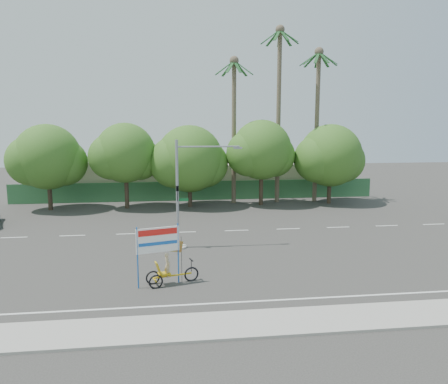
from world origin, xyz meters
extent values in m
plane|color=#33302D|center=(0.00, 0.00, 0.00)|extent=(120.00, 120.00, 0.00)
cube|color=gray|center=(0.00, -7.50, 0.06)|extent=(50.00, 2.40, 0.12)
cube|color=#336B3D|center=(0.00, 21.50, 1.00)|extent=(38.00, 0.08, 2.00)
cube|color=beige|center=(-10.00, 26.00, 2.00)|extent=(12.00, 8.00, 4.00)
cube|color=beige|center=(8.00, 26.00, 1.80)|extent=(14.00, 8.00, 3.60)
cylinder|color=#473828|center=(-14.00, 18.00, 1.76)|extent=(0.40, 0.40, 3.52)
sphere|color=#2D5719|center=(-14.00, 18.00, 4.96)|extent=(6.00, 6.00, 6.00)
sphere|color=#2D5719|center=(-12.65, 18.30, 4.40)|extent=(4.32, 4.32, 4.32)
sphere|color=#2D5719|center=(-15.35, 17.75, 4.64)|extent=(4.56, 4.56, 4.56)
cylinder|color=#473828|center=(-7.00, 18.00, 1.87)|extent=(0.40, 0.40, 3.74)
sphere|color=#2D5719|center=(-7.00, 18.00, 5.27)|extent=(5.60, 5.60, 5.60)
sphere|color=#2D5719|center=(-5.74, 18.30, 4.68)|extent=(4.03, 4.03, 4.03)
sphere|color=#2D5719|center=(-8.26, 17.75, 4.93)|extent=(4.26, 4.26, 4.26)
cylinder|color=#473828|center=(-1.00, 18.00, 1.65)|extent=(0.40, 0.40, 3.30)
sphere|color=#2D5719|center=(-1.00, 18.00, 4.65)|extent=(6.40, 6.40, 6.40)
sphere|color=#2D5719|center=(0.44, 18.30, 4.12)|extent=(4.61, 4.61, 4.61)
sphere|color=#2D5719|center=(-2.44, 17.75, 4.35)|extent=(4.86, 4.86, 4.86)
cylinder|color=#473828|center=(6.00, 18.00, 1.94)|extent=(0.40, 0.40, 3.87)
sphere|color=#2D5719|center=(6.00, 18.00, 5.46)|extent=(5.80, 5.80, 5.80)
sphere|color=#2D5719|center=(7.30, 18.30, 4.84)|extent=(4.18, 4.18, 4.18)
sphere|color=#2D5719|center=(4.70, 17.75, 5.10)|extent=(4.41, 4.41, 4.41)
cylinder|color=#473828|center=(13.00, 18.00, 1.72)|extent=(0.40, 0.40, 3.43)
sphere|color=#2D5719|center=(13.00, 18.00, 4.84)|extent=(6.20, 6.20, 6.20)
sphere|color=#2D5719|center=(14.39, 18.30, 4.29)|extent=(4.46, 4.46, 4.46)
sphere|color=#2D5719|center=(11.61, 17.75, 4.52)|extent=(4.71, 4.71, 4.71)
cylinder|color=#70604C|center=(8.00, 19.50, 8.50)|extent=(0.44, 0.44, 17.00)
sphere|color=#70604C|center=(8.00, 19.50, 17.00)|extent=(0.90, 0.90, 0.90)
cube|color=#1C4C21|center=(8.94, 19.50, 16.34)|extent=(1.91, 0.28, 1.36)
cube|color=#1C4C21|center=(8.72, 20.11, 16.34)|extent=(1.65, 1.44, 1.36)
cube|color=#1C4C21|center=(8.16, 20.43, 16.34)|extent=(0.61, 1.93, 1.36)
cube|color=#1C4C21|center=(7.53, 20.32, 16.34)|extent=(1.20, 1.80, 1.36)
cube|color=#1C4C21|center=(7.11, 19.82, 16.34)|extent=(1.89, 0.92, 1.36)
cube|color=#1C4C21|center=(7.11, 19.18, 16.34)|extent=(1.89, 0.92, 1.36)
cube|color=#1C4C21|center=(7.53, 18.68, 16.34)|extent=(1.20, 1.80, 1.36)
cube|color=#1C4C21|center=(8.16, 18.57, 16.34)|extent=(0.61, 1.93, 1.36)
cube|color=#1C4C21|center=(8.72, 18.89, 16.34)|extent=(1.65, 1.44, 1.36)
cylinder|color=#70604C|center=(12.00, 19.50, 7.50)|extent=(0.44, 0.44, 15.00)
sphere|color=#70604C|center=(12.00, 19.50, 15.00)|extent=(0.90, 0.90, 0.90)
cube|color=#1C4C21|center=(12.94, 19.50, 14.34)|extent=(1.91, 0.28, 1.36)
cube|color=#1C4C21|center=(12.72, 20.11, 14.34)|extent=(1.65, 1.44, 1.36)
cube|color=#1C4C21|center=(12.16, 20.43, 14.34)|extent=(0.61, 1.93, 1.36)
cube|color=#1C4C21|center=(11.53, 20.32, 14.34)|extent=(1.20, 1.80, 1.36)
cube|color=#1C4C21|center=(11.11, 19.82, 14.34)|extent=(1.89, 0.92, 1.36)
cube|color=#1C4C21|center=(11.11, 19.18, 14.34)|extent=(1.89, 0.92, 1.36)
cube|color=#1C4C21|center=(11.53, 18.68, 14.34)|extent=(1.20, 1.80, 1.36)
cube|color=#1C4C21|center=(12.16, 18.57, 14.34)|extent=(0.61, 1.93, 1.36)
cube|color=#1C4C21|center=(12.72, 18.89, 14.34)|extent=(1.65, 1.44, 1.36)
cylinder|color=#70604C|center=(3.50, 19.50, 7.00)|extent=(0.44, 0.44, 14.00)
sphere|color=#70604C|center=(3.50, 19.50, 14.00)|extent=(0.90, 0.90, 0.90)
cube|color=#1C4C21|center=(4.44, 19.50, 13.34)|extent=(1.91, 0.28, 1.36)
cube|color=#1C4C21|center=(4.22, 20.11, 13.34)|extent=(1.65, 1.44, 1.36)
cube|color=#1C4C21|center=(3.66, 20.43, 13.34)|extent=(0.61, 1.93, 1.36)
cube|color=#1C4C21|center=(3.03, 20.32, 13.34)|extent=(1.20, 1.80, 1.36)
cube|color=#1C4C21|center=(2.61, 19.82, 13.34)|extent=(1.89, 0.92, 1.36)
cube|color=#1C4C21|center=(2.61, 19.18, 13.34)|extent=(1.89, 0.92, 1.36)
cube|color=#1C4C21|center=(3.03, 18.68, 13.34)|extent=(1.20, 1.80, 1.36)
cube|color=#1C4C21|center=(3.66, 18.57, 13.34)|extent=(0.61, 1.93, 1.36)
cube|color=#1C4C21|center=(4.22, 18.89, 13.34)|extent=(1.65, 1.44, 1.36)
cylinder|color=gray|center=(-2.50, 4.00, 0.05)|extent=(1.10, 1.10, 0.10)
cylinder|color=gray|center=(-2.50, 4.00, 3.50)|extent=(0.18, 0.18, 7.00)
cylinder|color=gray|center=(-0.50, 4.00, 6.55)|extent=(4.00, 0.10, 0.10)
cube|color=gray|center=(1.40, 4.00, 6.45)|extent=(0.55, 0.20, 0.12)
imported|color=black|center=(-2.50, 3.78, 3.60)|extent=(0.16, 0.20, 1.00)
cube|color=#14662D|center=(-2.15, 4.00, 3.15)|extent=(0.70, 0.04, 0.18)
torus|color=black|center=(-1.97, -2.16, 0.34)|extent=(0.77, 0.29, 0.77)
torus|color=black|center=(-3.93, -2.37, 0.32)|extent=(0.72, 0.27, 0.72)
torus|color=black|center=(-3.76, -2.99, 0.32)|extent=(0.72, 0.27, 0.72)
cube|color=gold|center=(-2.91, -2.42, 0.41)|extent=(1.89, 0.58, 0.07)
cube|color=gold|center=(-3.84, -2.68, 0.34)|extent=(0.25, 0.68, 0.06)
cube|color=gold|center=(-3.35, -2.55, 0.57)|extent=(0.68, 0.61, 0.07)
cube|color=gold|center=(-3.64, -2.63, 0.89)|extent=(0.38, 0.53, 0.62)
cylinder|color=black|center=(-1.97, -2.16, 0.80)|extent=(0.04, 0.04, 0.63)
cube|color=black|center=(-1.97, -2.16, 1.11)|extent=(0.18, 0.51, 0.05)
imported|color=#CCB284|center=(-3.18, -2.50, 1.01)|extent=(0.40, 0.51, 1.23)
cylinder|color=#1756B2|center=(-4.61, -2.90, 1.54)|extent=(0.08, 0.08, 3.08)
cylinder|color=#1756B2|center=(-2.63, -2.35, 1.54)|extent=(0.08, 0.08, 3.08)
cube|color=white|center=(-3.62, -2.62, 2.34)|extent=(2.11, 0.63, 1.26)
cube|color=red|center=(-3.61, -2.66, 2.74)|extent=(1.88, 0.53, 0.30)
cube|color=#1756B2|center=(-3.61, -2.66, 2.17)|extent=(1.88, 0.53, 0.16)
cylinder|color=black|center=(-2.47, -2.30, 1.20)|extent=(0.03, 0.03, 2.40)
cube|color=red|center=(-2.85, -2.41, 1.94)|extent=(0.98, 0.29, 0.75)
camera|label=1|loc=(-3.05, -23.69, 8.03)|focal=35.00mm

